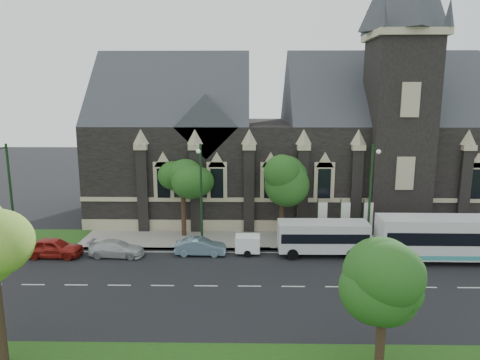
{
  "coord_description": "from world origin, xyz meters",
  "views": [
    {
      "loc": [
        -0.2,
        -27.85,
        12.93
      ],
      "look_at": [
        -0.75,
        6.0,
        6.27
      ],
      "focal_mm": 32.49,
      "sensor_mm": 36.0,
      "label": 1
    }
  ],
  "objects_px": {
    "tree_walk_right": "(285,175)",
    "banner_flag_center": "(343,217)",
    "street_lamp_far": "(9,190)",
    "shuttle_bus": "(323,236)",
    "box_trailer": "(248,244)",
    "car_far_red": "(54,248)",
    "car_far_white": "(117,249)",
    "street_lamp_near": "(371,192)",
    "tree_park_east": "(387,281)",
    "banner_flag_left": "(321,217)",
    "banner_flag_right": "(366,217)",
    "street_lamp_mid": "(201,191)",
    "tour_coach": "(458,238)",
    "sedan": "(200,247)",
    "tree_walk_left": "(185,176)"
  },
  "relations": [
    {
      "from": "street_lamp_near",
      "to": "sedan",
      "type": "relative_size",
      "value": 2.16
    },
    {
      "from": "banner_flag_center",
      "to": "banner_flag_right",
      "type": "bearing_deg",
      "value": 0.0
    },
    {
      "from": "banner_flag_left",
      "to": "car_far_white",
      "type": "relative_size",
      "value": 0.89
    },
    {
      "from": "car_far_red",
      "to": "banner_flag_right",
      "type": "bearing_deg",
      "value": -80.12
    },
    {
      "from": "tree_park_east",
      "to": "tree_walk_right",
      "type": "relative_size",
      "value": 0.81
    },
    {
      "from": "box_trailer",
      "to": "car_far_red",
      "type": "relative_size",
      "value": 0.63
    },
    {
      "from": "tree_walk_left",
      "to": "street_lamp_mid",
      "type": "bearing_deg",
      "value": -63.53
    },
    {
      "from": "street_lamp_mid",
      "to": "banner_flag_center",
      "type": "xyz_separation_m",
      "value": [
        12.29,
        1.91,
        -2.73
      ]
    },
    {
      "from": "street_lamp_near",
      "to": "car_far_white",
      "type": "bearing_deg",
      "value": -175.59
    },
    {
      "from": "tree_park_east",
      "to": "tree_walk_right",
      "type": "distance_m",
      "value": 20.29
    },
    {
      "from": "tree_park_east",
      "to": "car_far_white",
      "type": "height_order",
      "value": "tree_park_east"
    },
    {
      "from": "tour_coach",
      "to": "box_trailer",
      "type": "xyz_separation_m",
      "value": [
        -16.42,
        1.42,
        -1.08
      ]
    },
    {
      "from": "car_far_red",
      "to": "street_lamp_near",
      "type": "bearing_deg",
      "value": -84.21
    },
    {
      "from": "street_lamp_near",
      "to": "tree_walk_right",
      "type": "bearing_deg",
      "value": 151.94
    },
    {
      "from": "street_lamp_near",
      "to": "sedan",
      "type": "distance_m",
      "value": 14.73
    },
    {
      "from": "tree_walk_left",
      "to": "banner_flag_center",
      "type": "bearing_deg",
      "value": -6.89
    },
    {
      "from": "tree_walk_left",
      "to": "car_far_red",
      "type": "height_order",
      "value": "tree_walk_left"
    },
    {
      "from": "street_lamp_mid",
      "to": "tour_coach",
      "type": "distance_m",
      "value": 20.68
    },
    {
      "from": "tree_walk_right",
      "to": "box_trailer",
      "type": "height_order",
      "value": "tree_walk_right"
    },
    {
      "from": "tour_coach",
      "to": "tree_walk_right",
      "type": "bearing_deg",
      "value": 156.04
    },
    {
      "from": "tree_park_east",
      "to": "street_lamp_near",
      "type": "bearing_deg",
      "value": 76.89
    },
    {
      "from": "street_lamp_far",
      "to": "car_far_red",
      "type": "bearing_deg",
      "value": -23.44
    },
    {
      "from": "banner_flag_left",
      "to": "banner_flag_center",
      "type": "xyz_separation_m",
      "value": [
        2.0,
        0.0,
        0.0
      ]
    },
    {
      "from": "car_far_white",
      "to": "car_far_red",
      "type": "bearing_deg",
      "value": 96.17
    },
    {
      "from": "banner_flag_center",
      "to": "box_trailer",
      "type": "height_order",
      "value": "banner_flag_center"
    },
    {
      "from": "tree_walk_right",
      "to": "street_lamp_far",
      "type": "xyz_separation_m",
      "value": [
        -23.21,
        -3.62,
        -0.71
      ]
    },
    {
      "from": "banner_flag_right",
      "to": "shuttle_bus",
      "type": "height_order",
      "value": "banner_flag_right"
    },
    {
      "from": "banner_flag_right",
      "to": "tour_coach",
      "type": "relative_size",
      "value": 0.32
    },
    {
      "from": "tour_coach",
      "to": "box_trailer",
      "type": "bearing_deg",
      "value": 175.47
    },
    {
      "from": "street_lamp_far",
      "to": "banner_flag_center",
      "type": "bearing_deg",
      "value": 3.86
    },
    {
      "from": "street_lamp_mid",
      "to": "car_far_red",
      "type": "height_order",
      "value": "street_lamp_mid"
    },
    {
      "from": "banner_flag_left",
      "to": "car_far_white",
      "type": "xyz_separation_m",
      "value": [
        -17.07,
        -3.51,
        -1.73
      ]
    },
    {
      "from": "banner_flag_center",
      "to": "banner_flag_right",
      "type": "height_order",
      "value": "same"
    },
    {
      "from": "street_lamp_far",
      "to": "banner_flag_left",
      "type": "height_order",
      "value": "street_lamp_far"
    },
    {
      "from": "banner_flag_right",
      "to": "tour_coach",
      "type": "bearing_deg",
      "value": -35.06
    },
    {
      "from": "box_trailer",
      "to": "car_far_white",
      "type": "distance_m",
      "value": 10.69
    },
    {
      "from": "street_lamp_near",
      "to": "box_trailer",
      "type": "xyz_separation_m",
      "value": [
        -10.12,
        -0.89,
        -4.23
      ]
    },
    {
      "from": "tree_walk_right",
      "to": "shuttle_bus",
      "type": "distance_m",
      "value": 6.87
    },
    {
      "from": "street_lamp_mid",
      "to": "banner_flag_left",
      "type": "bearing_deg",
      "value": 10.5
    },
    {
      "from": "street_lamp_mid",
      "to": "tour_coach",
      "type": "bearing_deg",
      "value": -6.5
    },
    {
      "from": "street_lamp_mid",
      "to": "banner_flag_left",
      "type": "xyz_separation_m",
      "value": [
        10.29,
        1.91,
        -2.73
      ]
    },
    {
      "from": "tree_walk_right",
      "to": "shuttle_bus",
      "type": "bearing_deg",
      "value": -58.87
    },
    {
      "from": "tree_walk_left",
      "to": "street_lamp_mid",
      "type": "relative_size",
      "value": 0.85
    },
    {
      "from": "banner_flag_left",
      "to": "banner_flag_center",
      "type": "bearing_deg",
      "value": 0.0
    },
    {
      "from": "tree_walk_right",
      "to": "banner_flag_center",
      "type": "bearing_deg",
      "value": -18.64
    },
    {
      "from": "tree_park_east",
      "to": "banner_flag_right",
      "type": "bearing_deg",
      "value": 77.35
    },
    {
      "from": "sedan",
      "to": "car_far_white",
      "type": "bearing_deg",
      "value": 94.62
    },
    {
      "from": "car_far_white",
      "to": "banner_flag_right",
      "type": "bearing_deg",
      "value": -76.72
    },
    {
      "from": "banner_flag_right",
      "to": "car_far_white",
      "type": "distance_m",
      "value": 21.43
    },
    {
      "from": "banner_flag_right",
      "to": "tour_coach",
      "type": "distance_m",
      "value": 7.36
    }
  ]
}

